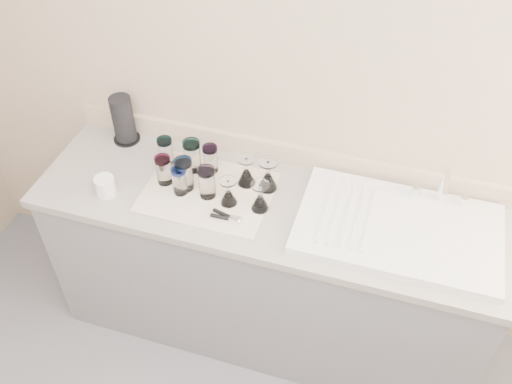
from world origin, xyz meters
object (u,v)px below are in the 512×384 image
(tumbler_magenta, at_px, (164,170))
(goblet_front_left, at_px, (228,195))
(tumbler_extra, at_px, (184,174))
(can_opener, at_px, (226,217))
(tumbler_teal, at_px, (166,151))
(goblet_back_left, at_px, (247,175))
(paper_towel_roll, at_px, (123,120))
(goblet_back_right, at_px, (268,179))
(white_mug, at_px, (105,186))
(tumbler_purple, at_px, (210,159))
(sink_unit, at_px, (399,228))
(tumbler_lavender, at_px, (207,182))
(goblet_front_right, at_px, (260,200))
(tumbler_blue, at_px, (180,181))
(tumbler_cyan, at_px, (192,156))

(tumbler_magenta, relative_size, goblet_front_left, 1.08)
(tumbler_extra, height_order, can_opener, tumbler_extra)
(tumbler_teal, distance_m, goblet_back_left, 0.39)
(tumbler_magenta, relative_size, paper_towel_roll, 0.58)
(goblet_back_right, xyz_separation_m, paper_towel_roll, (-0.75, 0.13, 0.06))
(goblet_back_right, distance_m, white_mug, 0.71)
(tumbler_purple, bearing_deg, tumbler_teal, -176.41)
(goblet_back_right, relative_size, can_opener, 1.14)
(sink_unit, relative_size, tumbler_purple, 6.07)
(tumbler_lavender, distance_m, white_mug, 0.45)
(tumbler_teal, height_order, goblet_back_right, goblet_back_right)
(tumbler_magenta, bearing_deg, goblet_back_left, 16.17)
(goblet_front_right, distance_m, white_mug, 0.68)
(goblet_front_left, relative_size, can_opener, 0.96)
(tumbler_purple, distance_m, tumbler_magenta, 0.21)
(tumbler_magenta, height_order, can_opener, tumbler_magenta)
(goblet_front_left, bearing_deg, goblet_front_right, 3.40)
(white_mug, bearing_deg, sink_unit, 7.14)
(goblet_front_left, bearing_deg, goblet_back_left, 76.21)
(sink_unit, height_order, tumbler_magenta, sink_unit)
(tumbler_purple, xyz_separation_m, tumbler_extra, (-0.07, -0.14, 0.01))
(tumbler_blue, bearing_deg, can_opener, -20.34)
(tumbler_extra, bearing_deg, paper_towel_roll, 149.69)
(tumbler_cyan, height_order, tumbler_lavender, tumbler_cyan)
(goblet_back_left, bearing_deg, white_mug, -157.25)
(tumbler_magenta, xyz_separation_m, tumbler_lavender, (0.21, -0.02, 0.00))
(tumbler_magenta, distance_m, can_opener, 0.36)
(goblet_back_left, distance_m, goblet_front_right, 0.17)
(sink_unit, distance_m, goblet_back_left, 0.69)
(tumbler_teal, distance_m, goblet_front_right, 0.52)
(tumbler_teal, xyz_separation_m, white_mug, (-0.18, -0.26, -0.03))
(tumbler_teal, xyz_separation_m, tumbler_extra, (0.14, -0.13, 0.01))
(tumbler_purple, height_order, tumbler_lavender, tumbler_lavender)
(goblet_back_left, height_order, paper_towel_roll, paper_towel_roll)
(goblet_back_left, xyz_separation_m, goblet_front_right, (0.10, -0.13, -0.00))
(goblet_back_right, bearing_deg, tumbler_purple, 172.97)
(goblet_back_left, bearing_deg, goblet_back_right, -0.95)
(tumbler_purple, relative_size, tumbler_magenta, 0.97)
(goblet_back_left, distance_m, goblet_front_left, 0.14)
(goblet_back_right, relative_size, goblet_front_left, 1.18)
(tumbler_purple, bearing_deg, goblet_back_left, -10.28)
(tumbler_blue, relative_size, goblet_back_left, 0.92)
(tumbler_cyan, bearing_deg, sink_unit, -5.94)
(tumbler_lavender, height_order, goblet_back_right, goblet_back_right)
(goblet_back_right, bearing_deg, tumbler_cyan, 177.18)
(tumbler_lavender, relative_size, goblet_front_left, 1.15)
(goblet_back_right, xyz_separation_m, goblet_front_right, (0.01, -0.13, -0.01))
(white_mug, distance_m, paper_towel_roll, 0.38)
(tumbler_cyan, relative_size, white_mug, 1.20)
(sink_unit, relative_size, tumbler_blue, 6.22)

